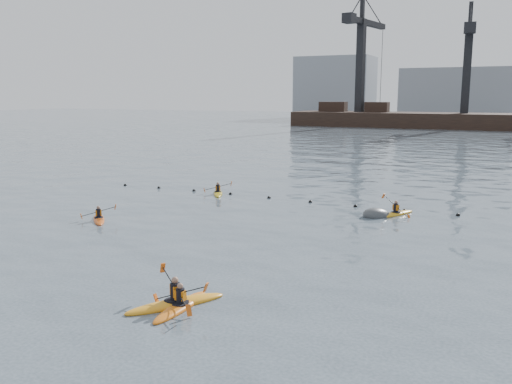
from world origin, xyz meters
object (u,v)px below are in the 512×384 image
at_px(kayaker_0, 181,305).
at_px(kayaker_5, 218,193).
at_px(kayaker_3, 396,213).
at_px(kayaker_1, 176,302).
at_px(mooring_buoy, 377,216).
at_px(kayaker_2, 99,219).

xyz_separation_m(kayaker_0, kayaker_5, (-9.04, 18.55, -0.00)).
height_order(kayaker_3, kayaker_5, kayaker_3).
bearing_deg(kayaker_1, kayaker_5, 149.80).
distance_m(kayaker_0, kayaker_3, 17.46).
bearing_deg(kayaker_3, kayaker_5, -158.62).
relative_size(kayaker_1, kayaker_3, 1.12).
height_order(kayaker_5, mooring_buoy, kayaker_5).
relative_size(kayaker_5, mooring_buoy, 1.46).
distance_m(kayaker_0, kayaker_2, 14.02).
relative_size(kayaker_2, kayaker_5, 0.87).
distance_m(kayaker_1, kayaker_5, 20.40).
bearing_deg(kayaker_3, kayaker_1, -74.76).
height_order(kayaker_0, kayaker_1, kayaker_1).
height_order(kayaker_0, kayaker_3, kayaker_3).
height_order(kayaker_0, mooring_buoy, kayaker_0).
bearing_deg(kayaker_2, kayaker_1, -81.70).
xyz_separation_m(kayaker_1, kayaker_2, (-10.75, 8.53, -0.02)).
bearing_deg(kayaker_3, mooring_buoy, -107.44).
distance_m(kayaker_0, mooring_buoy, 16.46).
bearing_deg(kayaker_5, kayaker_3, -36.17).
bearing_deg(mooring_buoy, kayaker_5, 168.84).
distance_m(kayaker_2, kayaker_5, 10.09).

